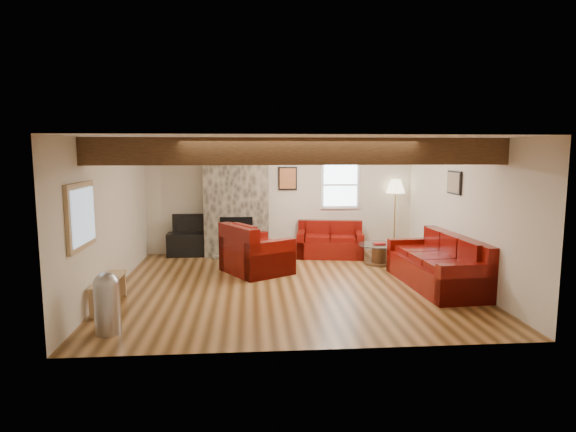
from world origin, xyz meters
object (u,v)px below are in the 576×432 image
Objects in this scene: armchair_red at (257,248)px; tv_cabinet at (191,244)px; sofa_three at (436,261)px; coffee_table at (379,254)px; television at (190,223)px; loveseat at (330,239)px; floor_lamp at (396,190)px.

tv_cabinet is (-1.43, 1.58, -0.21)m from armchair_red.
sofa_three is 5.28m from tv_cabinet.
coffee_table is at bearing -110.63° from armchair_red.
television is at bearing -125.53° from sofa_three.
loveseat is 2.07m from armchair_red.
armchair_red reaches higher than sofa_three.
tv_cabinet is at bearing -179.75° from floor_lamp.
coffee_table is (0.89, -0.81, -0.17)m from loveseat.
loveseat is at bearing -153.81° from sofa_three.
loveseat is at bearing -168.28° from floor_lamp.
sofa_three is 2.66× the size of coffee_table.
sofa_three is 2.21× the size of tv_cabinet.
coffee_table is at bearing -120.22° from floor_lamp.
tv_cabinet is (-4.50, 2.77, -0.18)m from sofa_three.
television reaches higher than armchair_red.
television is at bearing -179.75° from floor_lamp.
sofa_three is 1.58× the size of loveseat.
sofa_three is 5.29m from television.
floor_lamp reaches higher than television.
armchair_red is 3.68m from floor_lamp.
floor_lamp is at bearing -94.47° from armchair_red.
floor_lamp is at bearing 20.81° from loveseat.
coffee_table is at bearing -33.32° from loveseat.
loveseat is at bearing -83.13° from armchair_red.
floor_lamp is at bearing 0.25° from television.
sofa_three is 2.96m from floor_lamp.
tv_cabinet reaches higher than coffee_table.
sofa_three is 1.76m from coffee_table.
loveseat is 0.86× the size of floor_lamp.
loveseat is 1.88× the size of television.
coffee_table is at bearing -15.67° from television.
sofa_three is at bearing -92.30° from floor_lamp.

